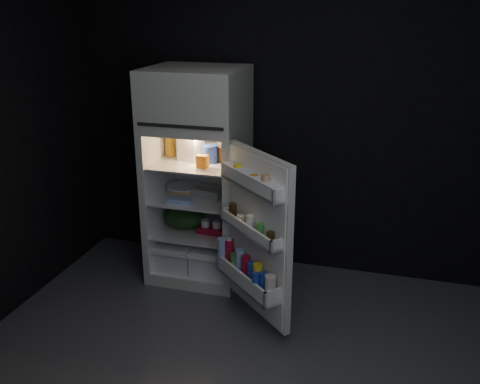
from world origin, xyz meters
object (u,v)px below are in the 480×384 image
(fridge_door, at_px, (255,238))
(milk_jug, at_px, (191,146))
(egg_carton, at_px, (207,193))
(yogurt_tray, at_px, (212,230))
(refrigerator, at_px, (199,168))

(fridge_door, bearing_deg, milk_jug, 138.52)
(egg_carton, bearing_deg, milk_jug, 175.16)
(fridge_door, bearing_deg, yogurt_tray, 133.16)
(egg_carton, distance_m, yogurt_tray, 0.32)
(egg_carton, height_order, yogurt_tray, egg_carton)
(refrigerator, bearing_deg, fridge_door, -44.43)
(milk_jug, distance_m, egg_carton, 0.41)
(fridge_door, bearing_deg, egg_carton, 134.12)
(refrigerator, distance_m, egg_carton, 0.22)
(refrigerator, xyz_separation_m, egg_carton, (0.08, -0.05, -0.19))
(yogurt_tray, bearing_deg, milk_jug, 160.49)
(milk_jug, height_order, egg_carton, milk_jug)
(milk_jug, relative_size, yogurt_tray, 1.02)
(fridge_door, relative_size, yogurt_tray, 5.19)
(fridge_door, xyz_separation_m, milk_jug, (-0.71, 0.62, 0.47))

